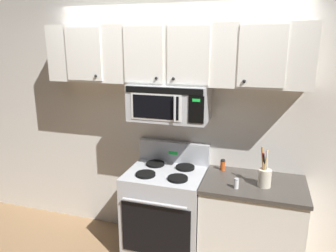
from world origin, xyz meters
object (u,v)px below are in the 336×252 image
Objects in this scene: stove_range at (166,211)px; spice_jar at (223,165)px; salt_shaker at (236,183)px; utensil_crock_cream at (265,176)px; over_range_microwave at (170,102)px.

stove_range is 0.75m from spice_jar.
stove_range is 12.24× the size of salt_shaker.
utensil_crock_cream is at bearing 25.88° from salt_shaker.
salt_shaker is at bearing -154.12° from utensil_crock_cream.
over_range_microwave reaches higher than salt_shaker.
stove_range reaches higher than spice_jar.
spice_jar is at bearing 146.98° from utensil_crock_cream.
over_range_microwave is 0.98m from salt_shaker.
salt_shaker is (0.70, -0.17, 0.48)m from stove_range.
over_range_microwave is at bearing 169.65° from utensil_crock_cream.
stove_range is 1.07m from utensil_crock_cream.
over_range_microwave is 6.90× the size of spice_jar.
spice_jar is (-0.17, 0.37, 0.01)m from salt_shaker.
over_range_microwave reaches higher than spice_jar.
salt_shaker is 0.41m from spice_jar.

